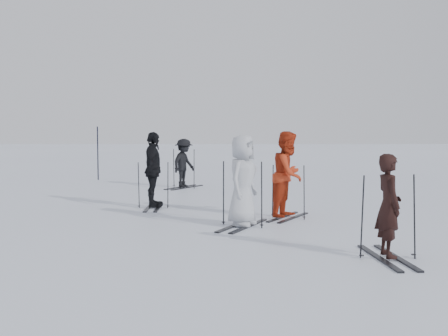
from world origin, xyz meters
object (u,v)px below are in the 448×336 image
(skier_grey, at_px, (242,181))
(skier_uphill_far, at_px, (184,164))
(skier_red, at_px, (288,175))
(skier_uphill_left, at_px, (153,171))
(piste_marker, at_px, (98,153))
(skier_near_dark, at_px, (389,207))

(skier_grey, xyz_separation_m, skier_uphill_far, (-1.66, 7.45, -0.11))
(skier_red, distance_m, skier_grey, 1.50)
(skier_grey, relative_size, skier_uphill_left, 0.98)
(skier_uphill_far, bearing_deg, skier_red, -126.27)
(skier_red, relative_size, piste_marker, 0.92)
(skier_grey, bearing_deg, skier_uphill_left, 63.80)
(skier_grey, bearing_deg, piste_marker, 51.65)
(skier_near_dark, distance_m, skier_uphill_far, 10.95)
(skier_grey, distance_m, piste_marker, 11.58)
(skier_near_dark, bearing_deg, skier_red, 11.03)
(piste_marker, bearing_deg, skier_near_dark, -61.23)
(skier_red, xyz_separation_m, skier_grey, (-1.06, -1.06, -0.03))
(skier_red, relative_size, skier_grey, 1.04)
(skier_grey, relative_size, skier_uphill_far, 1.13)
(skier_grey, height_order, skier_uphill_far, skier_grey)
(piste_marker, bearing_deg, skier_red, -56.29)
(skier_near_dark, xyz_separation_m, skier_red, (-1.04, 3.90, 0.16))
(skier_uphill_far, bearing_deg, piste_marker, 80.81)
(skier_grey, xyz_separation_m, piste_marker, (-5.16, 10.37, 0.12))
(skier_grey, height_order, piste_marker, piste_marker)
(skier_near_dark, distance_m, skier_grey, 3.54)
(skier_red, height_order, skier_uphill_far, skier_red)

